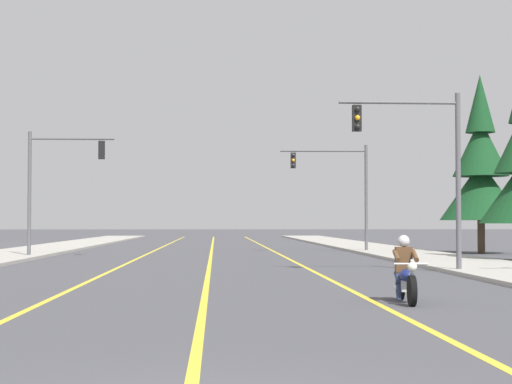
{
  "coord_description": "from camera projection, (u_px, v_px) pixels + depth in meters",
  "views": [
    {
      "loc": [
        0.27,
        -7.62,
        1.75
      ],
      "look_at": [
        1.75,
        24.34,
        2.86
      ],
      "focal_mm": 60.79,
      "sensor_mm": 36.0,
      "label": 1
    }
  ],
  "objects": [
    {
      "name": "sidewalk_kerb_left",
      "position": [
        21.0,
        253.0,
        46.99
      ],
      "size": [
        4.4,
        110.0,
        0.14
      ],
      "primitive_type": "cube",
      "color": "#ADA89E",
      "rests_on": "ground"
    },
    {
      "name": "conifer_tree_right_verge_far",
      "position": [
        481.0,
        171.0,
        48.09
      ],
      "size": [
        4.53,
        4.53,
        9.98
      ],
      "color": "#4C3828",
      "rests_on": "ground"
    },
    {
      "name": "lane_stripe_center",
      "position": [
        212.0,
        251.0,
        52.46
      ],
      "size": [
        0.16,
        100.0,
        0.01
      ],
      "primitive_type": "cube",
      "color": "yellow",
      "rests_on": "ground"
    },
    {
      "name": "traffic_signal_mid_right",
      "position": [
        341.0,
        181.0,
        49.9
      ],
      "size": [
        5.04,
        0.37,
        6.2
      ],
      "color": "#56565B",
      "rests_on": "ground"
    },
    {
      "name": "motorcycle_with_rider",
      "position": [
        405.0,
        276.0,
        18.75
      ],
      "size": [
        0.7,
        2.19,
        1.46
      ],
      "color": "black",
      "rests_on": "ground"
    },
    {
      "name": "traffic_signal_near_left",
      "position": [
        54.0,
        175.0,
        42.57
      ],
      "size": [
        4.22,
        0.37,
        6.2
      ],
      "color": "#56565B",
      "rests_on": "ground"
    },
    {
      "name": "traffic_signal_near_right",
      "position": [
        424.0,
        155.0,
        29.72
      ],
      "size": [
        4.23,
        0.39,
        6.2
      ],
      "color": "#56565B",
      "rests_on": "ground"
    },
    {
      "name": "lane_stripe_left",
      "position": [
        154.0,
        251.0,
        52.3
      ],
      "size": [
        0.16,
        100.0,
        0.01
      ],
      "primitive_type": "cube",
      "color": "yellow",
      "rests_on": "ground"
    },
    {
      "name": "lane_stripe_right",
      "position": [
        272.0,
        251.0,
        52.63
      ],
      "size": [
        0.16,
        100.0,
        0.01
      ],
      "primitive_type": "cube",
      "color": "yellow",
      "rests_on": "ground"
    },
    {
      "name": "sidewalk_kerb_right",
      "position": [
        397.0,
        252.0,
        47.94
      ],
      "size": [
        4.4,
        110.0,
        0.14
      ],
      "primitive_type": "cube",
      "color": "#ADA89E",
      "rests_on": "ground"
    }
  ]
}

